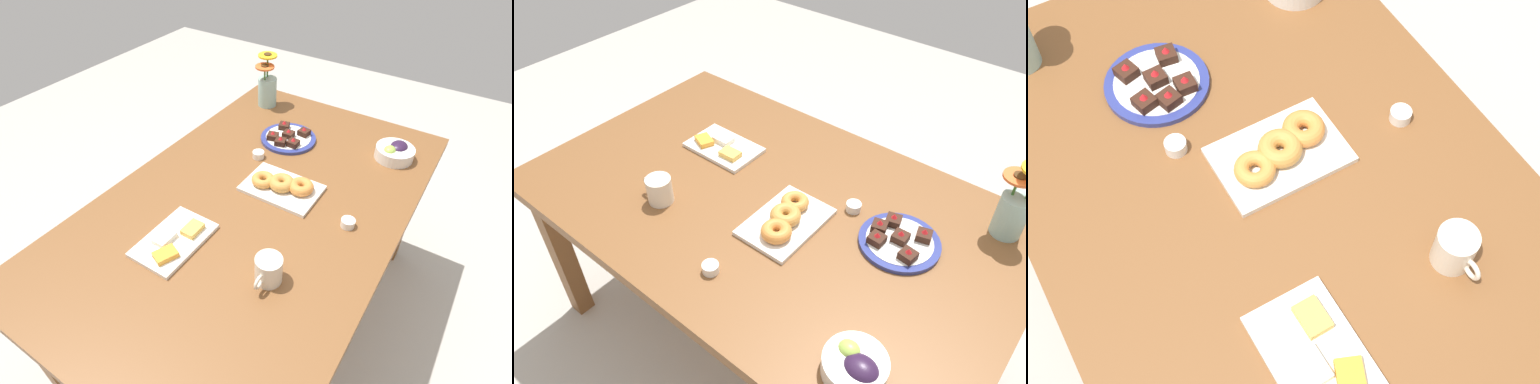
# 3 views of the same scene
# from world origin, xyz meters

# --- Properties ---
(ground_plane) EXTENTS (6.00, 6.00, 0.00)m
(ground_plane) POSITION_xyz_m (0.00, 0.00, 0.00)
(ground_plane) COLOR #B7B2A8
(dining_table) EXTENTS (1.60, 1.00, 0.74)m
(dining_table) POSITION_xyz_m (0.00, 0.00, 0.65)
(dining_table) COLOR brown
(dining_table) RESTS_ON ground_plane
(coffee_mug) EXTENTS (0.12, 0.08, 0.09)m
(coffee_mug) POSITION_xyz_m (0.28, 0.22, 0.79)
(coffee_mug) COLOR silver
(coffee_mug) RESTS_ON dining_table
(grape_bowl) EXTENTS (0.16, 0.16, 0.07)m
(grape_bowl) POSITION_xyz_m (-0.53, 0.34, 0.77)
(grape_bowl) COLOR white
(grape_bowl) RESTS_ON dining_table
(cheese_platter) EXTENTS (0.26, 0.17, 0.03)m
(cheese_platter) POSITION_xyz_m (0.32, -0.11, 0.75)
(cheese_platter) COLOR white
(cheese_platter) RESTS_ON dining_table
(croissant_platter) EXTENTS (0.19, 0.28, 0.05)m
(croissant_platter) POSITION_xyz_m (-0.10, 0.05, 0.76)
(croissant_platter) COLOR white
(croissant_platter) RESTS_ON dining_table
(jam_cup_honey) EXTENTS (0.05, 0.05, 0.03)m
(jam_cup_honey) POSITION_xyz_m (-0.06, 0.33, 0.76)
(jam_cup_honey) COLOR white
(jam_cup_honey) RESTS_ON dining_table
(jam_cup_berry) EXTENTS (0.05, 0.05, 0.03)m
(jam_cup_berry) POSITION_xyz_m (-0.23, -0.14, 0.76)
(jam_cup_berry) COLOR white
(jam_cup_berry) RESTS_ON dining_table
(dessert_plate) EXTENTS (0.24, 0.24, 0.05)m
(dessert_plate) POSITION_xyz_m (-0.41, -0.10, 0.75)
(dessert_plate) COLOR navy
(dessert_plate) RESTS_ON dining_table
(flower_vase) EXTENTS (0.13, 0.10, 0.25)m
(flower_vase) POSITION_xyz_m (-0.64, -0.34, 0.83)
(flower_vase) COLOR #99C1B7
(flower_vase) RESTS_ON dining_table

